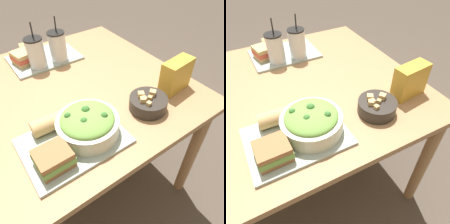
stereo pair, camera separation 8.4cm
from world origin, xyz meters
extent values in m
plane|color=#4C4238|center=(0.00, 0.00, 0.00)|extent=(12.00, 12.00, 0.00)
cube|color=#A37A51|center=(0.00, 0.00, 0.75)|extent=(1.31, 1.04, 0.03)
cylinder|color=#A37A51|center=(0.59, -0.46, 0.37)|extent=(0.06, 0.06, 0.73)
cylinder|color=#A37A51|center=(0.59, 0.46, 0.37)|extent=(0.06, 0.06, 0.73)
cube|color=#99A89E|center=(-0.02, -0.31, 0.77)|extent=(0.37, 0.27, 0.01)
cube|color=#99A89E|center=(0.13, 0.32, 0.77)|extent=(0.37, 0.27, 0.01)
cylinder|color=beige|center=(0.04, -0.31, 0.81)|extent=(0.23, 0.23, 0.07)
ellipsoid|color=#6B9E42|center=(0.04, -0.31, 0.85)|extent=(0.19, 0.19, 0.05)
sphere|color=#38702D|center=(0.05, -0.28, 0.86)|extent=(0.03, 0.03, 0.03)
sphere|color=#38702D|center=(0.09, -0.34, 0.86)|extent=(0.03, 0.03, 0.03)
sphere|color=#38702D|center=(0.02, -0.32, 0.86)|extent=(0.03, 0.03, 0.03)
sphere|color=#38702D|center=(-0.01, -0.27, 0.86)|extent=(0.02, 0.02, 0.02)
cube|color=beige|center=(0.05, -0.33, 0.85)|extent=(0.04, 0.04, 0.01)
cube|color=beige|center=(0.02, -0.33, 0.85)|extent=(0.06, 0.06, 0.01)
cube|color=beige|center=(0.02, -0.32, 0.85)|extent=(0.06, 0.05, 0.01)
cylinder|color=#2D2823|center=(0.32, -0.33, 0.79)|extent=(0.16, 0.16, 0.06)
cylinder|color=#4C2814|center=(0.32, -0.33, 0.81)|extent=(0.14, 0.14, 0.01)
cube|color=tan|center=(0.34, -0.32, 0.83)|extent=(0.04, 0.04, 0.03)
cube|color=tan|center=(0.32, -0.33, 0.82)|extent=(0.02, 0.02, 0.02)
cube|color=tan|center=(0.28, -0.33, 0.83)|extent=(0.03, 0.03, 0.02)
cube|color=tan|center=(0.29, -0.33, 0.83)|extent=(0.02, 0.02, 0.02)
cube|color=tan|center=(0.29, -0.36, 0.83)|extent=(0.02, 0.02, 0.02)
cube|color=tan|center=(0.30, -0.30, 0.83)|extent=(0.03, 0.03, 0.02)
cube|color=olive|center=(-0.12, -0.36, 0.79)|extent=(0.11, 0.10, 0.02)
cube|color=#6B9E47|center=(-0.12, -0.36, 0.81)|extent=(0.12, 0.10, 0.02)
cube|color=olive|center=(-0.12, -0.36, 0.83)|extent=(0.11, 0.10, 0.02)
cylinder|color=tan|center=(-0.06, -0.21, 0.81)|extent=(0.14, 0.07, 0.06)
cylinder|color=beige|center=(0.00, -0.21, 0.81)|extent=(0.01, 0.06, 0.06)
cube|color=tan|center=(0.03, 0.33, 0.79)|extent=(0.13, 0.12, 0.02)
cube|color=#C64C38|center=(0.03, 0.33, 0.81)|extent=(0.14, 0.13, 0.02)
cube|color=tan|center=(0.03, 0.33, 0.83)|extent=(0.13, 0.12, 0.02)
cylinder|color=tan|center=(0.09, 0.42, 0.81)|extent=(0.12, 0.08, 0.06)
cylinder|color=beige|center=(0.14, 0.41, 0.81)|extent=(0.02, 0.06, 0.06)
cylinder|color=silver|center=(0.07, 0.24, 0.85)|extent=(0.09, 0.09, 0.15)
cylinder|color=black|center=(0.07, 0.24, 0.84)|extent=(0.08, 0.08, 0.12)
cylinder|color=black|center=(0.07, 0.24, 0.93)|extent=(0.09, 0.09, 0.01)
cylinder|color=black|center=(0.08, 0.24, 0.96)|extent=(0.01, 0.02, 0.09)
cylinder|color=silver|center=(0.19, 0.24, 0.85)|extent=(0.09, 0.09, 0.15)
cylinder|color=#701E47|center=(0.19, 0.24, 0.84)|extent=(0.08, 0.08, 0.12)
cylinder|color=black|center=(0.19, 0.24, 0.93)|extent=(0.09, 0.09, 0.01)
cylinder|color=black|center=(0.20, 0.24, 0.97)|extent=(0.01, 0.02, 0.09)
cube|color=gold|center=(0.51, -0.30, 0.84)|extent=(0.16, 0.09, 0.15)
camera|label=1|loc=(-0.21, -0.80, 1.39)|focal=35.00mm
camera|label=2|loc=(-0.14, -0.84, 1.39)|focal=35.00mm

